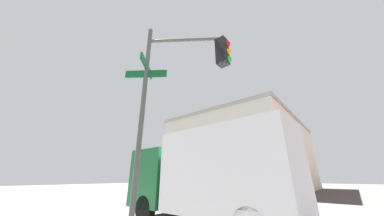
# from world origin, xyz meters

# --- Properties ---
(traffic_signal_near) EXTENTS (2.29, 1.82, 5.74)m
(traffic_signal_near) POSITION_xyz_m (-6.40, -6.18, 4.03)
(traffic_signal_near) COLOR #474C47
(traffic_signal_near) RESTS_ON ground_plane
(building_stucco) EXTENTS (15.13, 21.42, 9.48)m
(building_stucco) POSITION_xyz_m (-15.42, 18.56, 4.75)
(building_stucco) COLOR beige
(building_stucco) RESTS_ON ground_plane
(box_truck_second) EXTENTS (7.12, 2.54, 3.42)m
(box_truck_second) POSITION_xyz_m (-8.02, -2.88, 1.86)
(box_truck_second) COLOR #19592D
(box_truck_second) RESTS_ON ground_plane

